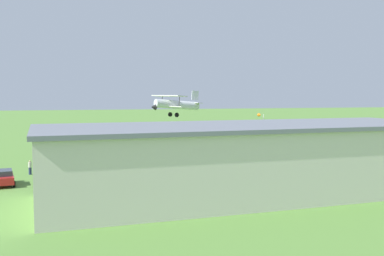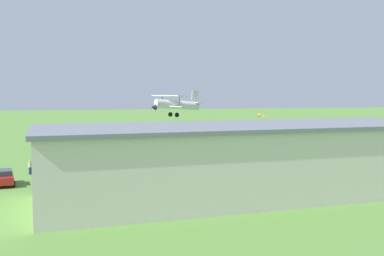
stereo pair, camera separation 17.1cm
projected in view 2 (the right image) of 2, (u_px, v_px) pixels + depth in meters
The scene contains 10 objects.
ground_plane at pixel (151, 152), 71.30m from camera, with size 400.00×400.00×0.00m, color #568438.
hangar at pixel (247, 160), 40.49m from camera, with size 37.49×14.69×6.40m.
biplane at pixel (175, 104), 63.55m from camera, with size 7.84×8.02×3.73m.
car_red at pixel (3, 177), 44.85m from camera, with size 2.56×4.27×1.56m.
person_by_parked_cars at pixel (43, 179), 44.41m from camera, with size 0.43×0.43×1.57m.
person_at_fence_line at pixel (345, 157), 58.45m from camera, with size 0.42×0.42×1.77m.
person_near_hangar_door at pixel (59, 170), 48.65m from camera, with size 0.54×0.54×1.72m.
person_watching_takeoff at pixel (317, 156), 60.58m from camera, with size 0.52×0.52×1.56m.
person_beside_truck at pixel (30, 167), 50.97m from camera, with size 0.53×0.53×1.61m.
windsock at pixel (261, 117), 79.02m from camera, with size 1.14×1.36×5.74m.
Camera 2 is at (12.09, 70.08, 9.07)m, focal length 42.18 mm.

